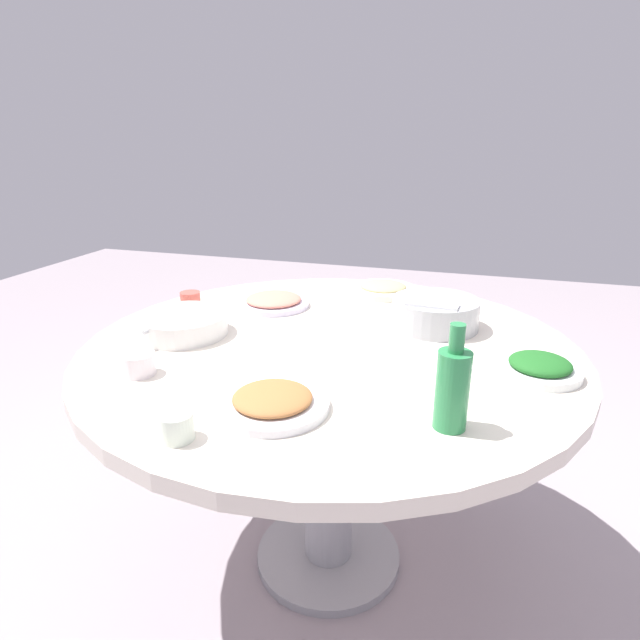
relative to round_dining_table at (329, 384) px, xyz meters
The scene contains 12 objects.
ground 0.64m from the round_dining_table, ahead, with size 8.00×8.00×0.00m, color #9A8D93.
round_dining_table is the anchor object (origin of this frame).
rice_bowl 0.39m from the round_dining_table, 142.10° to the right, with size 0.26×0.26×0.10m.
soup_bowl 0.47m from the round_dining_table, ahead, with size 0.26×0.29×0.06m.
dish_shrimp 0.41m from the round_dining_table, 43.57° to the right, with size 0.24×0.24×0.04m.
dish_noodles 0.55m from the round_dining_table, 96.16° to the right, with size 0.24×0.24×0.04m.
dish_tofu_braise 0.43m from the round_dining_table, 88.12° to the left, with size 0.24×0.24×0.04m.
dish_greens 0.57m from the round_dining_table, behind, with size 0.20×0.20×0.05m.
green_bottle 0.56m from the round_dining_table, 133.77° to the left, with size 0.07×0.07×0.22m.
tea_cup_near 0.61m from the round_dining_table, 75.54° to the left, with size 0.07×0.07×0.05m, color white.
tea_cup_far 0.59m from the round_dining_table, 17.81° to the right, with size 0.07×0.07×0.05m, color #CE5548.
tea_cup_side 0.54m from the round_dining_table, 40.88° to the left, with size 0.08×0.08×0.05m, color white.
Camera 1 is at (-0.37, 1.33, 1.33)m, focal length 29.44 mm.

